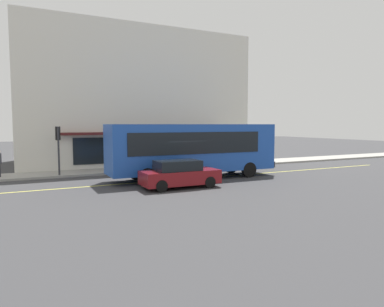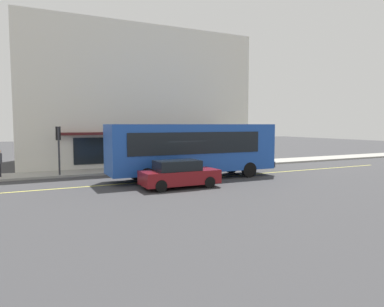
{
  "view_description": "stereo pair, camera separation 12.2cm",
  "coord_description": "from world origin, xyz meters",
  "px_view_note": "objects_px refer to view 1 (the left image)",
  "views": [
    {
      "loc": [
        -9.17,
        -20.1,
        3.5
      ],
      "look_at": [
        0.99,
        0.31,
        1.6
      ],
      "focal_mm": 32.9,
      "sensor_mm": 36.0,
      "label": 1
    },
    {
      "loc": [
        -9.06,
        -20.16,
        3.5
      ],
      "look_at": [
        0.99,
        0.31,
        1.6
      ],
      "focal_mm": 32.9,
      "sensor_mm": 36.0,
      "label": 2
    }
  ],
  "objects_px": {
    "traffic_light": "(58,139)",
    "car_navy": "(173,163)",
    "bus": "(194,148)",
    "car_maroon": "(179,174)"
  },
  "relations": [
    {
      "from": "bus",
      "to": "car_maroon",
      "type": "xyz_separation_m",
      "value": [
        -2.24,
        -2.64,
        -1.24
      ]
    },
    {
      "from": "bus",
      "to": "car_navy",
      "type": "xyz_separation_m",
      "value": [
        -0.26,
        2.78,
        -1.24
      ]
    },
    {
      "from": "bus",
      "to": "car_navy",
      "type": "bearing_deg",
      "value": 95.31
    },
    {
      "from": "traffic_light",
      "to": "car_maroon",
      "type": "bearing_deg",
      "value": -52.46
    },
    {
      "from": "bus",
      "to": "car_maroon",
      "type": "bearing_deg",
      "value": -130.37
    },
    {
      "from": "bus",
      "to": "traffic_light",
      "type": "relative_size",
      "value": 3.49
    },
    {
      "from": "bus",
      "to": "traffic_light",
      "type": "bearing_deg",
      "value": 149.58
    },
    {
      "from": "car_maroon",
      "to": "car_navy",
      "type": "relative_size",
      "value": 0.98
    },
    {
      "from": "car_maroon",
      "to": "car_navy",
      "type": "distance_m",
      "value": 5.77
    },
    {
      "from": "traffic_light",
      "to": "car_navy",
      "type": "xyz_separation_m",
      "value": [
        7.52,
        -1.79,
        -1.79
      ]
    }
  ]
}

